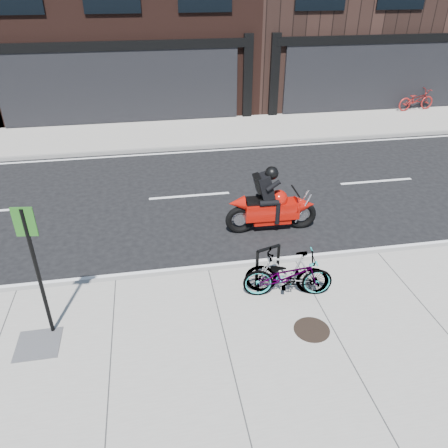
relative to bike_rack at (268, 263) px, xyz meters
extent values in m
plane|color=black|center=(-1.12, 2.72, -0.69)|extent=(120.00, 120.00, 0.00)
cube|color=gray|center=(-1.12, -2.28, -0.62)|extent=(60.00, 6.00, 0.13)
cube|color=gray|center=(-1.12, 10.47, -0.62)|extent=(60.00, 3.50, 0.13)
cylinder|color=black|center=(-0.24, -0.08, -0.10)|extent=(0.06, 0.06, 0.92)
cylinder|color=black|center=(0.24, 0.08, -0.10)|extent=(0.06, 0.06, 0.92)
cylinder|color=black|center=(0.00, 0.00, 0.36)|extent=(0.50, 0.21, 0.06)
imported|color=gray|center=(0.33, -0.35, -0.09)|extent=(1.85, 0.86, 0.94)
imported|color=gray|center=(0.32, -0.30, -0.05)|extent=(1.74, 0.87, 1.01)
torus|color=black|center=(1.56, 2.36, -0.32)|extent=(0.76, 0.18, 0.75)
torus|color=black|center=(-0.06, 2.40, -0.32)|extent=(0.76, 0.18, 0.75)
cube|color=#A20F07|center=(0.74, 2.38, -0.09)|extent=(1.38, 0.47, 0.43)
cone|color=#A20F07|center=(1.60, 2.36, -0.02)|extent=(0.53, 0.52, 0.50)
sphere|color=#A20F07|center=(0.91, 2.38, 0.20)|extent=(0.46, 0.46, 0.46)
cube|color=black|center=(0.39, 2.39, 0.18)|extent=(0.64, 0.34, 0.14)
cylinder|color=silver|center=(0.11, 2.60, -0.34)|extent=(0.63, 0.12, 0.10)
cube|color=black|center=(0.55, 2.39, 0.57)|extent=(0.46, 0.42, 0.67)
cube|color=black|center=(0.37, 2.39, 0.66)|extent=(0.28, 0.35, 0.46)
sphere|color=black|center=(0.69, 2.38, 0.91)|extent=(0.33, 0.33, 0.33)
imported|color=maroon|center=(10.32, 11.72, -0.07)|extent=(1.90, 0.85, 0.97)
cylinder|color=black|center=(0.48, -1.43, -0.55)|extent=(0.79, 0.79, 0.02)
cube|color=#4C4C4E|center=(-4.39, -0.94, -0.55)|extent=(0.75, 0.75, 0.02)
cylinder|color=black|center=(-4.19, -0.63, 0.71)|extent=(0.07, 0.07, 2.53)
cube|color=#225B1A|center=(-4.19, -0.63, 1.74)|extent=(0.34, 0.07, 0.52)
camera|label=1|loc=(-2.13, -7.00, 5.14)|focal=35.00mm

